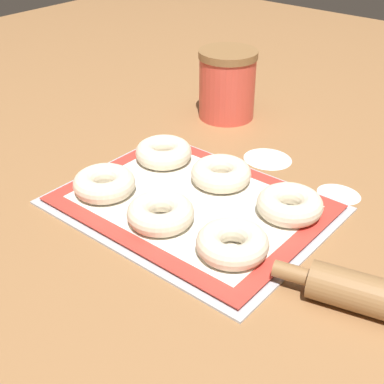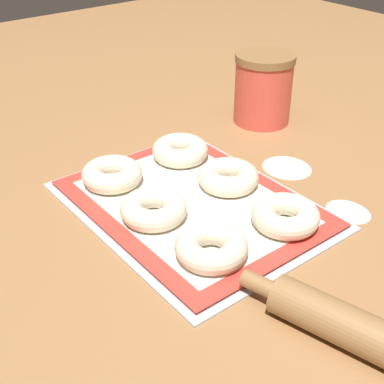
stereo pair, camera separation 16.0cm
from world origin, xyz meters
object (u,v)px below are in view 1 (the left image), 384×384
object	(u,v)px
bagel_back_left	(164,152)
bagel_back_right	(290,204)
baking_tray	(192,205)
bagel_front_center	(161,213)
flour_canister	(227,84)
bagel_back_center	(221,173)
bagel_front_right	(232,243)
bagel_front_left	(104,183)

from	to	relation	value
bagel_back_left	bagel_back_right	xyz separation A→B (m)	(0.28, -0.00, 0.00)
baking_tray	bagel_front_center	world-z (taller)	bagel_front_center
baking_tray	flour_canister	xyz separation A→B (m)	(-0.18, 0.34, 0.07)
bagel_back_center	bagel_back_right	bearing A→B (deg)	-3.74
baking_tray	bagel_front_center	size ratio (longest dim) A/B	4.11
bagel_front_right	bagel_back_left	bearing A→B (deg)	151.33
baking_tray	bagel_back_left	world-z (taller)	bagel_back_left
bagel_front_left	bagel_front_center	xyz separation A→B (m)	(0.14, -0.00, 0.00)
bagel_front_left	baking_tray	bearing A→B (deg)	29.10
bagel_back_center	flour_canister	distance (m)	0.32
bagel_back_right	bagel_front_right	bearing A→B (deg)	-94.40
baking_tray	bagel_back_right	xyz separation A→B (m)	(0.15, 0.07, 0.03)
baking_tray	flour_canister	size ratio (longest dim) A/B	2.88
bagel_back_right	bagel_front_left	bearing A→B (deg)	-152.46
bagel_back_left	bagel_back_center	xyz separation A→B (m)	(0.13, 0.01, 0.00)
bagel_front_center	bagel_back_center	world-z (taller)	same
bagel_back_left	baking_tray	bearing A→B (deg)	-29.64
bagel_back_right	flour_canister	xyz separation A→B (m)	(-0.33, 0.27, 0.05)
baking_tray	bagel_front_left	xyz separation A→B (m)	(-0.13, -0.07, 0.03)
bagel_front_center	bagel_front_right	world-z (taller)	same
bagel_front_right	bagel_back_right	size ratio (longest dim) A/B	1.00
bagel_back_right	bagel_back_left	bearing A→B (deg)	179.11
bagel_front_center	flour_canister	world-z (taller)	flour_canister
flour_canister	bagel_back_right	bearing A→B (deg)	-39.54
baking_tray	bagel_back_center	xyz separation A→B (m)	(-0.00, 0.08, 0.03)
bagel_front_center	flour_canister	size ratio (longest dim) A/B	0.70
bagel_front_left	bagel_front_right	size ratio (longest dim) A/B	1.00
bagel_front_center	bagel_back_right	world-z (taller)	same
bagel_back_right	flour_canister	distance (m)	0.43
bagel_back_left	bagel_back_right	size ratio (longest dim) A/B	1.00
bagel_front_right	bagel_back_center	bearing A→B (deg)	131.67
bagel_back_left	bagel_back_center	world-z (taller)	same
baking_tray	bagel_front_center	xyz separation A→B (m)	(0.00, -0.08, 0.03)
bagel_front_left	bagel_back_left	world-z (taller)	same
bagel_front_center	flour_canister	bearing A→B (deg)	113.52
bagel_front_center	bagel_back_left	distance (m)	0.21
bagel_front_left	bagel_front_center	size ratio (longest dim) A/B	1.00
baking_tray	bagel_front_right	bearing A→B (deg)	-27.69
baking_tray	bagel_back_left	distance (m)	0.16
baking_tray	bagel_back_center	world-z (taller)	bagel_back_center
bagel_back_center	bagel_back_left	bearing A→B (deg)	-177.76
bagel_front_center	flour_canister	xyz separation A→B (m)	(-0.18, 0.42, 0.05)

